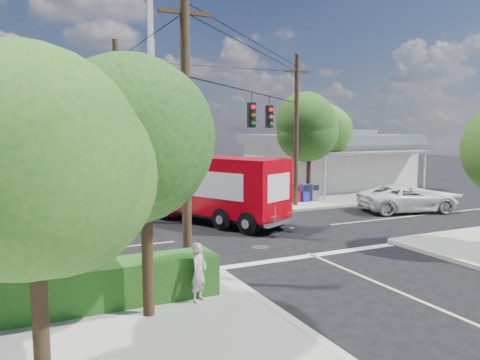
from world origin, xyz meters
TOP-DOWN VIEW (x-y plane):
  - ground at (0.00, 0.00)m, footprint 120.00×120.00m
  - sidewalk_ne at (10.88, 10.88)m, footprint 14.12×14.12m
  - road_markings at (0.00, -1.47)m, footprint 32.00×32.00m
  - building_ne at (12.50, 11.97)m, footprint 11.80×10.20m
  - radio_tower at (0.50, 20.00)m, footprint 0.80×0.80m
  - tree_sw_front at (-6.99, -7.54)m, footprint 3.88×3.78m
  - tree_sw_back at (-9.49, -10.04)m, footprint 3.56×3.42m
  - tree_ne_front at (7.21, 6.76)m, footprint 4.21×4.14m
  - tree_ne_back at (9.81, 8.96)m, footprint 3.77×3.66m
  - palm_nw_front at (-7.50, 7.50)m, footprint 3.01×3.08m
  - palm_nw_back at (-9.50, 9.00)m, footprint 3.01×3.08m
  - utility_poles at (-1.58, 1.60)m, footprint 12.00×10.68m
  - picket_fence at (-7.80, -5.60)m, footprint 5.94×0.06m
  - hedge_sw at (-8.00, -6.40)m, footprint 6.20×1.20m
  - vending_boxes at (6.50, 6.20)m, footprint 1.90×0.50m
  - delivery_truck at (-0.79, 2.59)m, footprint 5.30×7.87m
  - parked_car at (10.16, 1.14)m, footprint 5.98×3.84m
  - pedestrian at (-5.57, -7.17)m, footprint 0.68×0.66m

SIDE VIEW (x-z plane):
  - ground at x=0.00m, z-range 0.00..0.00m
  - road_markings at x=0.00m, z-range 0.00..0.01m
  - sidewalk_ne at x=10.88m, z-range 0.00..0.14m
  - picket_fence at x=-7.80m, z-range 0.18..1.18m
  - hedge_sw at x=-8.00m, z-range 0.14..1.24m
  - vending_boxes at x=6.50m, z-range 0.14..1.24m
  - parked_car at x=10.16m, z-range 0.00..1.53m
  - pedestrian at x=-5.57m, z-range 0.14..1.71m
  - delivery_truck at x=-0.79m, z-range 0.03..3.34m
  - building_ne at x=12.50m, z-range 0.07..4.57m
  - tree_sw_back at x=-9.49m, z-range 1.19..6.60m
  - tree_ne_back at x=9.81m, z-range 1.27..7.10m
  - tree_sw_front at x=-6.99m, z-range 1.32..7.35m
  - palm_nw_back at x=-9.50m, z-range 2.08..7.27m
  - utility_poles at x=-1.58m, z-range 0.17..9.17m
  - tree_ne_front at x=7.21m, z-range 1.44..8.09m
  - palm_nw_front at x=-7.50m, z-range 2.25..7.84m
  - radio_tower at x=0.50m, z-range -2.86..14.14m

